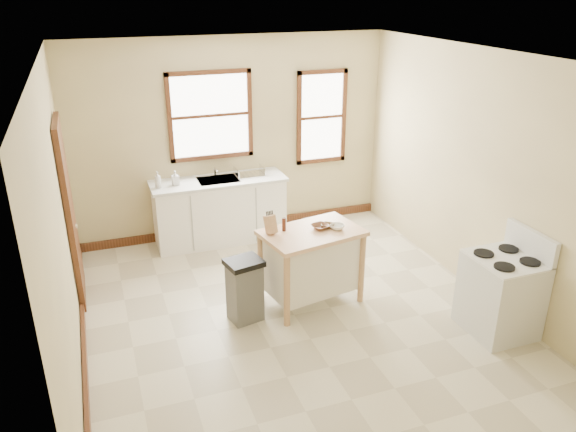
% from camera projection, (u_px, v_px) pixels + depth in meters
% --- Properties ---
extents(floor, '(5.00, 5.00, 0.00)m').
position_uv_depth(floor, '(294.00, 315.00, 6.27)').
color(floor, beige).
rests_on(floor, ground).
extents(ceiling, '(5.00, 5.00, 0.00)m').
position_uv_depth(ceiling, '(295.00, 57.00, 5.19)').
color(ceiling, white).
rests_on(ceiling, ground).
extents(wall_back, '(4.50, 0.04, 2.80)m').
position_uv_depth(wall_back, '(232.00, 138.00, 7.90)').
color(wall_back, tan).
rests_on(wall_back, ground).
extents(wall_left, '(0.04, 5.00, 2.80)m').
position_uv_depth(wall_left, '(60.00, 229.00, 5.02)').
color(wall_left, tan).
rests_on(wall_left, ground).
extents(wall_right, '(0.04, 5.00, 2.80)m').
position_uv_depth(wall_right, '(478.00, 174.00, 6.44)').
color(wall_right, tan).
rests_on(wall_right, ground).
extents(window_main, '(1.17, 0.06, 1.22)m').
position_uv_depth(window_main, '(210.00, 116.00, 7.65)').
color(window_main, '#3E2111').
rests_on(window_main, wall_back).
extents(window_side, '(0.77, 0.06, 1.37)m').
position_uv_depth(window_side, '(321.00, 117.00, 8.23)').
color(window_side, '#3E2111').
rests_on(window_side, wall_back).
extents(door_left, '(0.06, 0.90, 2.10)m').
position_uv_depth(door_left, '(70.00, 212.00, 6.30)').
color(door_left, '#3E2111').
rests_on(door_left, ground).
extents(baseboard_back, '(4.50, 0.04, 0.12)m').
position_uv_depth(baseboard_back, '(236.00, 226.00, 8.39)').
color(baseboard_back, '#3E2111').
rests_on(baseboard_back, ground).
extents(baseboard_left, '(0.04, 5.00, 0.12)m').
position_uv_depth(baseboard_left, '(84.00, 352.00, 5.55)').
color(baseboard_left, '#3E2111').
rests_on(baseboard_left, ground).
extents(sink_counter, '(1.86, 0.62, 0.92)m').
position_uv_depth(sink_counter, '(220.00, 210.00, 7.91)').
color(sink_counter, white).
rests_on(sink_counter, ground).
extents(faucet, '(0.03, 0.03, 0.22)m').
position_uv_depth(faucet, '(215.00, 168.00, 7.84)').
color(faucet, silver).
rests_on(faucet, sink_counter).
extents(soap_bottle_a, '(0.10, 0.10, 0.22)m').
position_uv_depth(soap_bottle_a, '(158.00, 180.00, 7.38)').
color(soap_bottle_a, '#B2B2B2').
rests_on(soap_bottle_a, sink_counter).
extents(soap_bottle_b, '(0.10, 0.10, 0.19)m').
position_uv_depth(soap_bottle_b, '(175.00, 178.00, 7.49)').
color(soap_bottle_b, '#B2B2B2').
rests_on(soap_bottle_b, sink_counter).
extents(dish_rack, '(0.45, 0.38, 0.10)m').
position_uv_depth(dish_rack, '(249.00, 172.00, 7.88)').
color(dish_rack, silver).
rests_on(dish_rack, sink_counter).
extents(kitchen_island, '(1.20, 0.88, 0.89)m').
position_uv_depth(kitchen_island, '(311.00, 267.00, 6.38)').
color(kitchen_island, '#E0B084').
rests_on(kitchen_island, ground).
extents(knife_block, '(0.13, 0.13, 0.20)m').
position_uv_depth(knife_block, '(271.00, 225.00, 6.12)').
color(knife_block, '#DAB572').
rests_on(knife_block, kitchen_island).
extents(pepper_grinder, '(0.06, 0.06, 0.15)m').
position_uv_depth(pepper_grinder, '(284.00, 225.00, 6.19)').
color(pepper_grinder, '#451E12').
rests_on(pepper_grinder, kitchen_island).
extents(bowl_a, '(0.23, 0.23, 0.05)m').
position_uv_depth(bowl_a, '(320.00, 227.00, 6.26)').
color(bowl_a, brown).
rests_on(bowl_a, kitchen_island).
extents(bowl_b, '(0.21, 0.21, 0.04)m').
position_uv_depth(bowl_b, '(328.00, 225.00, 6.31)').
color(bowl_b, brown).
rests_on(bowl_b, kitchen_island).
extents(bowl_c, '(0.18, 0.18, 0.05)m').
position_uv_depth(bowl_c, '(337.00, 227.00, 6.25)').
color(bowl_c, white).
rests_on(bowl_c, kitchen_island).
extents(trash_bin, '(0.43, 0.38, 0.72)m').
position_uv_depth(trash_bin, '(245.00, 290.00, 6.06)').
color(trash_bin, '#595957').
rests_on(trash_bin, ground).
extents(gas_stove, '(0.69, 0.69, 1.12)m').
position_uv_depth(gas_stove, '(502.00, 283.00, 5.80)').
color(gas_stove, silver).
rests_on(gas_stove, ground).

